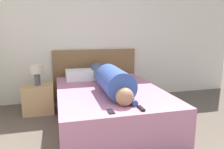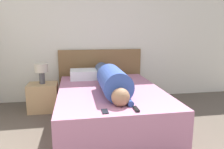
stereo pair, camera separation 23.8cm
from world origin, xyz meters
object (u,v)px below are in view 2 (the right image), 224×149
(tv_remote, at_px, (136,109))
(cell_phone, at_px, (105,111))
(table_lamp, at_px, (41,70))
(nightstand, at_px, (43,97))
(pillow_near_headboard, at_px, (85,74))
(person_lying, at_px, (110,79))
(bed, at_px, (110,105))

(tv_remote, bearing_deg, cell_phone, 179.40)
(table_lamp, bearing_deg, nightstand, -90.00)
(pillow_near_headboard, relative_size, tv_remote, 3.48)
(table_lamp, relative_size, person_lying, 0.18)
(nightstand, relative_size, table_lamp, 1.43)
(bed, bearing_deg, tv_remote, -81.30)
(person_lying, bearing_deg, nightstand, 146.75)
(person_lying, height_order, pillow_near_headboard, person_lying)
(pillow_near_headboard, bearing_deg, cell_phone, -85.99)
(bed, relative_size, person_lying, 1.13)
(pillow_near_headboard, xyz_separation_m, cell_phone, (0.12, -1.66, -0.07))
(table_lamp, xyz_separation_m, tv_remote, (1.18, -1.54, -0.19))
(pillow_near_headboard, xyz_separation_m, tv_remote, (0.46, -1.66, -0.07))
(nightstand, distance_m, tv_remote, 1.96)
(nightstand, relative_size, tv_remote, 3.22)
(table_lamp, relative_size, cell_phone, 2.59)
(person_lying, bearing_deg, table_lamp, 146.75)
(table_lamp, height_order, person_lying, person_lying)
(nightstand, xyz_separation_m, table_lamp, (0.00, 0.00, 0.47))
(bed, bearing_deg, person_lying, -94.35)
(nightstand, bearing_deg, pillow_near_headboard, 9.61)
(nightstand, bearing_deg, bed, -31.85)
(table_lamp, distance_m, tv_remote, 1.95)
(bed, xyz_separation_m, nightstand, (-1.04, 0.65, -0.02))
(table_lamp, relative_size, tv_remote, 2.24)
(nightstand, xyz_separation_m, person_lying, (1.04, -0.68, 0.42))
(table_lamp, xyz_separation_m, person_lying, (1.04, -0.68, -0.04))
(pillow_near_headboard, height_order, cell_phone, pillow_near_headboard)
(bed, distance_m, table_lamp, 1.31)
(bed, height_order, nightstand, bed)
(tv_remote, bearing_deg, bed, 98.70)
(tv_remote, bearing_deg, table_lamp, 127.49)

